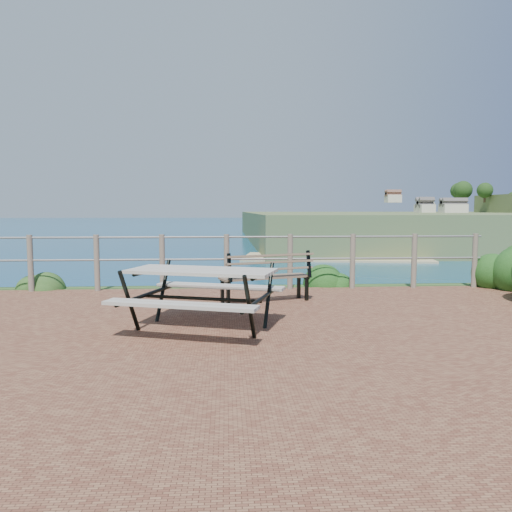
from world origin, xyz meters
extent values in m
cube|color=brown|center=(0.00, 0.00, 0.00)|extent=(10.00, 7.00, 0.12)
plane|color=#145979|center=(0.00, 200.00, 0.00)|extent=(1200.00, 1200.00, 0.00)
cylinder|color=#6B5B4C|center=(-3.45, 3.35, 0.52)|extent=(0.10, 0.10, 1.00)
cylinder|color=#6B5B4C|center=(-2.30, 3.35, 0.52)|extent=(0.10, 0.10, 1.00)
cylinder|color=#6B5B4C|center=(-1.15, 3.35, 0.52)|extent=(0.10, 0.10, 1.00)
cylinder|color=#6B5B4C|center=(0.00, 3.35, 0.52)|extent=(0.10, 0.10, 1.00)
cylinder|color=#6B5B4C|center=(1.15, 3.35, 0.52)|extent=(0.10, 0.10, 1.00)
cylinder|color=#6B5B4C|center=(2.30, 3.35, 0.52)|extent=(0.10, 0.10, 1.00)
cylinder|color=#6B5B4C|center=(3.45, 3.35, 0.52)|extent=(0.10, 0.10, 1.00)
cylinder|color=#6B5B4C|center=(4.60, 3.35, 0.52)|extent=(0.10, 0.10, 1.00)
cylinder|color=slate|center=(0.00, 3.35, 0.97)|extent=(9.40, 0.04, 0.04)
cylinder|color=slate|center=(0.00, 3.35, 0.57)|extent=(9.40, 0.04, 0.04)
cube|color=#A19D90|center=(-0.30, 0.36, 0.73)|extent=(1.87, 1.22, 0.04)
cube|color=#A19D90|center=(-0.30, 0.36, 0.44)|extent=(1.72, 0.78, 0.04)
cube|color=#A19D90|center=(-0.30, 0.36, 0.44)|extent=(1.72, 0.78, 0.04)
cylinder|color=black|center=(-0.30, 0.36, 0.39)|extent=(1.43, 0.51, 0.04)
cube|color=brown|center=(0.60, 2.08, 0.41)|extent=(1.47, 0.81, 0.03)
cube|color=brown|center=(0.60, 2.08, 0.66)|extent=(1.38, 0.58, 0.33)
cube|color=black|center=(0.60, 2.08, 0.22)|extent=(0.06, 0.07, 0.39)
cube|color=black|center=(0.60, 2.08, 0.22)|extent=(0.06, 0.07, 0.39)
cube|color=black|center=(0.60, 2.08, 0.22)|extent=(0.06, 0.07, 0.39)
cube|color=black|center=(0.60, 2.08, 0.22)|extent=(0.06, 0.07, 0.39)
ellipsoid|color=#183E13|center=(5.16, 3.10, 0.00)|extent=(1.07, 1.07, 1.52)
ellipsoid|color=#28501E|center=(-3.43, 3.67, 0.00)|extent=(0.73, 0.73, 0.46)
ellipsoid|color=#183E13|center=(2.07, 3.85, 0.00)|extent=(0.87, 0.87, 0.65)
camera|label=1|loc=(-0.01, -5.59, 1.47)|focal=35.00mm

